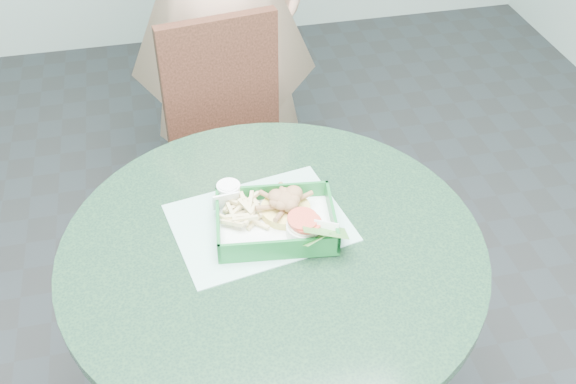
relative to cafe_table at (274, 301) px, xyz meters
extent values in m
cylinder|color=#303132|center=(0.00, 0.00, -0.20)|extent=(0.09, 0.09, 0.70)
cylinder|color=#193421|center=(0.00, 0.00, 0.15)|extent=(0.95, 0.95, 0.03)
cube|color=#361F11|center=(0.00, 0.63, -0.13)|extent=(0.38, 0.38, 0.04)
cube|color=#361F11|center=(0.00, 0.80, 0.12)|extent=(0.38, 0.04, 0.46)
cube|color=#361F11|center=(-0.16, 0.47, -0.37)|extent=(0.04, 0.04, 0.43)
cube|color=#361F11|center=(0.16, 0.47, -0.37)|extent=(0.04, 0.04, 0.43)
cube|color=#361F11|center=(-0.16, 0.79, -0.37)|extent=(0.04, 0.04, 0.43)
cube|color=#361F11|center=(0.16, 0.79, -0.37)|extent=(0.04, 0.04, 0.43)
cube|color=#8CC0B1|center=(-0.02, 0.07, 0.17)|extent=(0.43, 0.35, 0.00)
cube|color=#146329|center=(0.02, 0.04, 0.18)|extent=(0.26, 0.19, 0.01)
cube|color=white|center=(0.02, 0.04, 0.18)|extent=(0.25, 0.18, 0.00)
cube|color=#146329|center=(0.02, 0.14, 0.20)|extent=(0.26, 0.01, 0.05)
cube|color=#146329|center=(0.02, -0.05, 0.20)|extent=(0.26, 0.01, 0.05)
cube|color=#146329|center=(0.14, 0.04, 0.20)|extent=(0.01, 0.19, 0.05)
cube|color=#146329|center=(-0.11, 0.04, 0.20)|extent=(0.01, 0.19, 0.05)
cylinder|color=#CFB659|center=(0.04, 0.08, 0.20)|extent=(0.11, 0.11, 0.02)
cylinder|color=white|center=(-0.08, 0.14, 0.22)|extent=(0.06, 0.06, 0.03)
cylinder|color=white|center=(-0.08, 0.14, 0.23)|extent=(0.05, 0.05, 0.00)
cylinder|color=white|center=(0.08, 0.01, 0.20)|extent=(0.08, 0.08, 0.03)
torus|color=#FFF6CE|center=(0.08, 0.01, 0.22)|extent=(0.07, 0.07, 0.01)
cylinder|color=#D14732|center=(0.08, 0.01, 0.23)|extent=(0.07, 0.07, 0.01)
camera|label=1|loc=(-0.20, -1.04, 1.25)|focal=42.00mm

